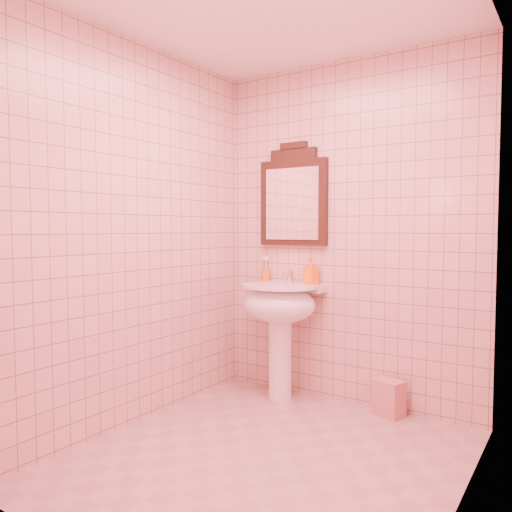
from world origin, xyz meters
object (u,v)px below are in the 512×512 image
Objects in this scene: toothbrush_cup at (266,275)px; soap_dispenser at (311,271)px; towel at (388,398)px; mirror at (293,198)px; pedestal_sink at (280,312)px.

soap_dispenser reaches higher than toothbrush_cup.
mirror is at bearing 174.92° from towel.
towel is (0.61, -0.03, -0.84)m from soap_dispenser.
towel is at bearing -5.08° from mirror.
toothbrush_cup is 0.86× the size of soap_dispenser.
mirror is 0.58m from soap_dispenser.
pedestal_sink is 0.88m from mirror.
mirror is 3.95× the size of soap_dispenser.
mirror reaches higher than pedestal_sink.
toothbrush_cup is 1.29m from towel.
soap_dispenser is 1.04m from towel.
soap_dispenser is (0.41, -0.01, 0.05)m from toothbrush_cup.
pedestal_sink is at bearing -36.40° from toothbrush_cup.
mirror is 4.60× the size of toothbrush_cup.
pedestal_sink is at bearing -122.14° from soap_dispenser.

